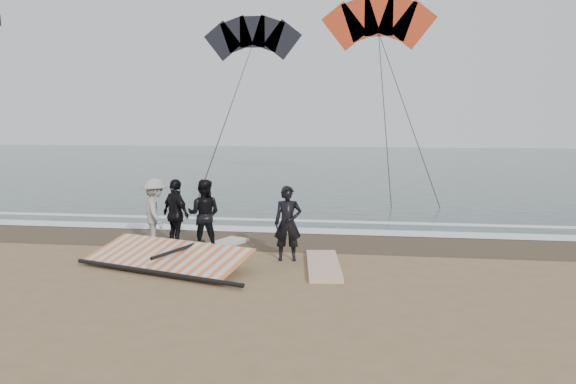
{
  "coord_description": "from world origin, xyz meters",
  "views": [
    {
      "loc": [
        2.47,
        -11.06,
        3.43
      ],
      "look_at": [
        0.46,
        3.0,
        1.6
      ],
      "focal_mm": 35.0,
      "sensor_mm": 36.0,
      "label": 1
    }
  ],
  "objects_px": {
    "sail_rig": "(167,258)",
    "board_white": "(323,265)",
    "board_cream": "(214,247)",
    "man_main": "(288,223)"
  },
  "relations": [
    {
      "from": "board_cream",
      "to": "board_white",
      "type": "bearing_deg",
      "value": -3.82
    },
    {
      "from": "board_white",
      "to": "sail_rig",
      "type": "relative_size",
      "value": 0.61
    },
    {
      "from": "board_white",
      "to": "sail_rig",
      "type": "bearing_deg",
      "value": 179.02
    },
    {
      "from": "man_main",
      "to": "board_white",
      "type": "xyz_separation_m",
      "value": [
        0.92,
        -0.56,
        -0.87
      ]
    },
    {
      "from": "sail_rig",
      "to": "board_white",
      "type": "bearing_deg",
      "value": 6.5
    },
    {
      "from": "man_main",
      "to": "board_cream",
      "type": "relative_size",
      "value": 0.76
    },
    {
      "from": "board_white",
      "to": "board_cream",
      "type": "height_order",
      "value": "board_white"
    },
    {
      "from": "board_cream",
      "to": "sail_rig",
      "type": "relative_size",
      "value": 0.56
    },
    {
      "from": "sail_rig",
      "to": "man_main",
      "type": "bearing_deg",
      "value": 19.65
    },
    {
      "from": "board_cream",
      "to": "sail_rig",
      "type": "distance_m",
      "value": 2.02
    }
  ]
}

